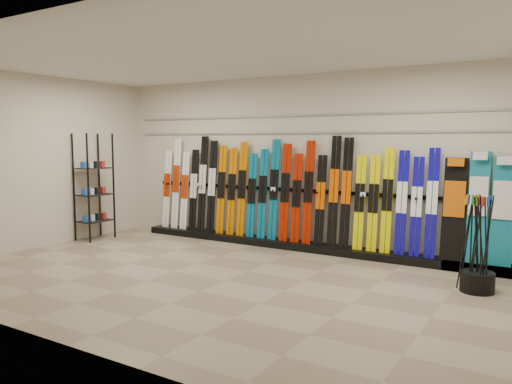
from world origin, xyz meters
The scene contains 12 objects.
floor centered at (0.00, 0.00, 0.00)m, with size 8.00×8.00×0.00m, color gray.
back_wall centered at (0.00, 2.50, 1.50)m, with size 8.00×8.00×0.00m, color beige.
left_wall centered at (-4.00, 0.00, 1.50)m, with size 5.00×5.00×0.00m, color beige.
ceiling centered at (0.00, 0.00, 3.00)m, with size 8.00×8.00×0.00m, color silver.
ski_rack_base centered at (0.22, 2.28, 0.06)m, with size 8.00×0.40×0.12m, color black.
skis centered at (-0.47, 2.31, 0.95)m, with size 5.37×0.20×1.83m.
snowboards centered at (2.76, 2.36, 0.89)m, with size 0.95×0.25×1.60m.
accessory_rack centered at (-3.75, 1.04, 1.00)m, with size 0.40×0.60×2.00m, color black.
pole_bin centered at (2.94, 1.23, 0.12)m, with size 0.41×0.41×0.25m, color black.
ski_poles centered at (2.92, 1.23, 0.61)m, with size 0.37×0.32×1.18m.
slatwall_rail_0 centered at (0.00, 2.48, 2.00)m, with size 7.60×0.02×0.03m, color gray.
slatwall_rail_1 centered at (0.00, 2.48, 2.30)m, with size 7.60×0.02×0.03m, color gray.
Camera 1 is at (3.76, -5.34, 1.86)m, focal length 35.00 mm.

